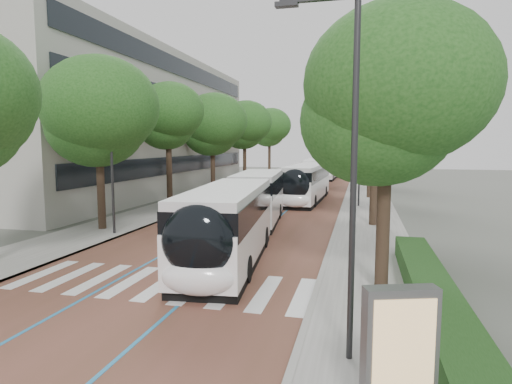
% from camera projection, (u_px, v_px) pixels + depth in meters
% --- Properties ---
extents(ground, '(160.00, 160.00, 0.00)m').
position_uv_depth(ground, '(143.00, 294.00, 14.24)').
color(ground, '#51544C').
rests_on(ground, ground).
extents(road, '(11.00, 140.00, 0.02)m').
position_uv_depth(road, '(303.00, 185.00, 52.83)').
color(road, brown).
rests_on(road, ground).
extents(sidewalk_left, '(4.00, 140.00, 0.12)m').
position_uv_depth(sidewalk_left, '(245.00, 183.00, 54.61)').
color(sidewalk_left, gray).
rests_on(sidewalk_left, ground).
extents(sidewalk_right, '(4.00, 140.00, 0.12)m').
position_uv_depth(sidewalk_right, '(366.00, 186.00, 51.03)').
color(sidewalk_right, gray).
rests_on(sidewalk_right, ground).
extents(kerb_left, '(0.20, 140.00, 0.14)m').
position_uv_depth(kerb_left, '(259.00, 183.00, 54.16)').
color(kerb_left, gray).
rests_on(kerb_left, ground).
extents(kerb_right, '(0.20, 140.00, 0.14)m').
position_uv_depth(kerb_right, '(349.00, 185.00, 51.49)').
color(kerb_right, gray).
rests_on(kerb_right, ground).
extents(zebra_crossing, '(10.55, 3.60, 0.01)m').
position_uv_depth(zebra_crossing, '(162.00, 284.00, 15.15)').
color(zebra_crossing, silver).
rests_on(zebra_crossing, ground).
extents(lane_line_left, '(0.12, 126.00, 0.01)m').
position_uv_depth(lane_line_left, '(290.00, 184.00, 53.21)').
color(lane_line_left, teal).
rests_on(lane_line_left, road).
extents(lane_line_right, '(0.12, 126.00, 0.01)m').
position_uv_depth(lane_line_right, '(316.00, 185.00, 52.44)').
color(lane_line_right, teal).
rests_on(lane_line_right, road).
extents(office_building, '(18.11, 40.00, 14.00)m').
position_uv_depth(office_building, '(105.00, 125.00, 45.12)').
color(office_building, '#98968D').
rests_on(office_building, ground).
extents(hedge, '(1.20, 14.00, 0.80)m').
position_uv_depth(hedge, '(436.00, 303.00, 12.01)').
color(hedge, '#1B3D15').
rests_on(hedge, sidewalk_right).
extents(streetlight_near, '(1.82, 0.20, 8.00)m').
position_uv_depth(streetlight_near, '(346.00, 150.00, 9.23)').
color(streetlight_near, '#292A2C').
rests_on(streetlight_near, sidewalk_right).
extents(streetlight_far, '(1.82, 0.20, 8.00)m').
position_uv_depth(streetlight_far, '(358.00, 146.00, 33.35)').
color(streetlight_far, '#292A2C').
rests_on(streetlight_far, sidewalk_right).
extents(lamp_post_left, '(0.14, 0.14, 8.00)m').
position_uv_depth(lamp_post_left, '(112.00, 160.00, 22.96)').
color(lamp_post_left, '#292A2C').
rests_on(lamp_post_left, sidewalk_left).
extents(trees_left, '(6.47, 61.16, 10.12)m').
position_uv_depth(trees_left, '(207.00, 125.00, 40.84)').
color(trees_left, black).
rests_on(trees_left, ground).
extents(trees_right, '(5.94, 47.79, 9.33)m').
position_uv_depth(trees_right, '(373.00, 123.00, 31.36)').
color(trees_right, black).
rests_on(trees_right, ground).
extents(lead_bus, '(4.37, 18.55, 3.20)m').
position_uv_depth(lead_bus, '(244.00, 211.00, 21.36)').
color(lead_bus, black).
rests_on(lead_bus, ground).
extents(bus_queued_0, '(2.92, 12.47, 3.20)m').
position_uv_depth(bus_queued_0, '(306.00, 183.00, 36.89)').
color(bus_queued_0, white).
rests_on(bus_queued_0, ground).
extents(bus_queued_1, '(3.18, 12.51, 3.20)m').
position_uv_depth(bus_queued_1, '(316.00, 173.00, 49.30)').
color(bus_queued_1, white).
rests_on(bus_queued_1, ground).
extents(bus_queued_2, '(2.88, 12.46, 3.20)m').
position_uv_depth(bus_queued_2, '(327.00, 168.00, 61.64)').
color(bus_queued_2, white).
rests_on(bus_queued_2, ground).
extents(bus_queued_3, '(2.96, 12.48, 3.20)m').
position_uv_depth(bus_queued_3, '(332.00, 164.00, 74.42)').
color(bus_queued_3, white).
rests_on(bus_queued_3, ground).
extents(ad_panel, '(1.26, 0.70, 2.52)m').
position_uv_depth(ad_panel, '(399.00, 358.00, 7.03)').
color(ad_panel, '#59595B').
rests_on(ad_panel, sidewalk_right).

